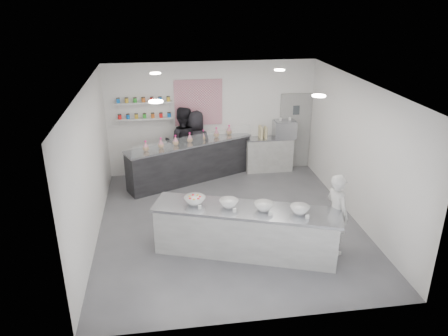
# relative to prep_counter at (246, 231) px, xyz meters

# --- Properties ---
(floor) EXTENTS (6.00, 6.00, 0.00)m
(floor) POSITION_rel_prep_counter_xyz_m (-0.13, 1.14, -0.47)
(floor) COLOR #515156
(floor) RESTS_ON ground
(ceiling) EXTENTS (6.00, 6.00, 0.00)m
(ceiling) POSITION_rel_prep_counter_xyz_m (-0.13, 1.14, 2.53)
(ceiling) COLOR white
(ceiling) RESTS_ON floor
(back_wall) EXTENTS (5.50, 0.00, 5.50)m
(back_wall) POSITION_rel_prep_counter_xyz_m (-0.13, 4.14, 1.03)
(back_wall) COLOR white
(back_wall) RESTS_ON floor
(left_wall) EXTENTS (0.00, 6.00, 6.00)m
(left_wall) POSITION_rel_prep_counter_xyz_m (-2.88, 1.14, 1.03)
(left_wall) COLOR white
(left_wall) RESTS_ON floor
(right_wall) EXTENTS (0.00, 6.00, 6.00)m
(right_wall) POSITION_rel_prep_counter_xyz_m (2.62, 1.14, 1.03)
(right_wall) COLOR white
(right_wall) RESTS_ON floor
(back_door) EXTENTS (0.88, 0.04, 2.10)m
(back_door) POSITION_rel_prep_counter_xyz_m (2.17, 4.11, 0.58)
(back_door) COLOR #959592
(back_door) RESTS_ON floor
(pattern_panel) EXTENTS (1.25, 0.03, 1.20)m
(pattern_panel) POSITION_rel_prep_counter_xyz_m (-0.48, 4.11, 1.48)
(pattern_panel) COLOR #B0294F
(pattern_panel) RESTS_ON back_wall
(jar_shelf_lower) EXTENTS (1.45, 0.22, 0.04)m
(jar_shelf_lower) POSITION_rel_prep_counter_xyz_m (-1.88, 4.04, 1.13)
(jar_shelf_lower) COLOR silver
(jar_shelf_lower) RESTS_ON back_wall
(jar_shelf_upper) EXTENTS (1.45, 0.22, 0.04)m
(jar_shelf_upper) POSITION_rel_prep_counter_xyz_m (-1.88, 4.04, 1.55)
(jar_shelf_upper) COLOR silver
(jar_shelf_upper) RESTS_ON back_wall
(preserve_jars) EXTENTS (1.45, 0.10, 0.56)m
(preserve_jars) POSITION_rel_prep_counter_xyz_m (-1.88, 4.02, 1.41)
(preserve_jars) COLOR red
(preserve_jars) RESTS_ON jar_shelf_lower
(downlight_0) EXTENTS (0.24, 0.24, 0.02)m
(downlight_0) POSITION_rel_prep_counter_xyz_m (-1.53, 0.14, 2.51)
(downlight_0) COLOR white
(downlight_0) RESTS_ON ceiling
(downlight_1) EXTENTS (0.24, 0.24, 0.02)m
(downlight_1) POSITION_rel_prep_counter_xyz_m (1.27, 0.14, 2.51)
(downlight_1) COLOR white
(downlight_1) RESTS_ON ceiling
(downlight_2) EXTENTS (0.24, 0.24, 0.02)m
(downlight_2) POSITION_rel_prep_counter_xyz_m (-1.53, 2.74, 2.51)
(downlight_2) COLOR white
(downlight_2) RESTS_ON ceiling
(downlight_3) EXTENTS (0.24, 0.24, 0.02)m
(downlight_3) POSITION_rel_prep_counter_xyz_m (1.27, 2.74, 2.51)
(downlight_3) COLOR white
(downlight_3) RESTS_ON ceiling
(prep_counter) EXTENTS (3.54, 1.90, 0.95)m
(prep_counter) POSITION_rel_prep_counter_xyz_m (0.00, 0.00, 0.00)
(prep_counter) COLOR #999994
(prep_counter) RESTS_ON floor
(back_bar) EXTENTS (3.36, 1.96, 1.06)m
(back_bar) POSITION_rel_prep_counter_xyz_m (-0.77, 3.56, 0.05)
(back_bar) COLOR black
(back_bar) RESTS_ON floor
(sneeze_guard) EXTENTS (3.07, 1.39, 0.29)m
(sneeze_guard) POSITION_rel_prep_counter_xyz_m (-0.65, 3.28, 0.72)
(sneeze_guard) COLOR white
(sneeze_guard) RESTS_ON back_bar
(espresso_ledge) EXTENTS (1.28, 0.41, 0.95)m
(espresso_ledge) POSITION_rel_prep_counter_xyz_m (1.42, 3.92, 0.00)
(espresso_ledge) COLOR #999994
(espresso_ledge) RESTS_ON floor
(espresso_machine) EXTENTS (0.60, 0.41, 0.45)m
(espresso_machine) POSITION_rel_prep_counter_xyz_m (1.83, 3.92, 0.71)
(espresso_machine) COLOR #93969E
(espresso_machine) RESTS_ON espresso_ledge
(cup_stacks) EXTENTS (0.24, 0.24, 0.31)m
(cup_stacks) POSITION_rel_prep_counter_xyz_m (1.24, 3.92, 0.64)
(cup_stacks) COLOR tan
(cup_stacks) RESTS_ON espresso_ledge
(prep_bowls) EXTENTS (2.33, 1.20, 0.14)m
(prep_bowls) POSITION_rel_prep_counter_xyz_m (0.00, 0.00, 0.55)
(prep_bowls) COLOR white
(prep_bowls) RESTS_ON prep_counter
(label_cards) EXTENTS (2.01, 0.04, 0.07)m
(label_cards) POSITION_rel_prep_counter_xyz_m (0.17, -0.47, 0.51)
(label_cards) COLOR white
(label_cards) RESTS_ON prep_counter
(cookie_bags) EXTENTS (2.39, 1.18, 0.27)m
(cookie_bags) POSITION_rel_prep_counter_xyz_m (-0.77, 3.56, 0.72)
(cookie_bags) COLOR pink
(cookie_bags) RESTS_ON back_bar
(woman_prep) EXTENTS (0.52, 0.66, 1.60)m
(woman_prep) POSITION_rel_prep_counter_xyz_m (1.69, -0.18, 0.32)
(woman_prep) COLOR beige
(woman_prep) RESTS_ON floor
(staff_left) EXTENTS (1.00, 0.82, 1.92)m
(staff_left) POSITION_rel_prep_counter_xyz_m (-0.93, 3.81, 0.49)
(staff_left) COLOR black
(staff_left) RESTS_ON floor
(staff_right) EXTENTS (1.04, 0.89, 1.81)m
(staff_right) POSITION_rel_prep_counter_xyz_m (-0.60, 3.81, 0.43)
(staff_right) COLOR black
(staff_right) RESTS_ON floor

